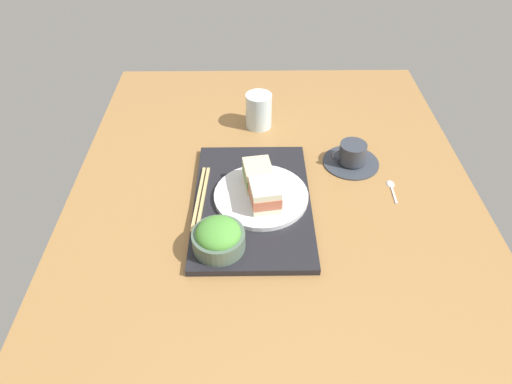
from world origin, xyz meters
TOP-DOWN VIEW (x-y plane):
  - ground_plane at (0.00, 0.00)cm, footprint 140.00×100.00cm
  - serving_tray at (-1.51, -5.29)cm, footprint 42.06×27.39cm
  - sandwich_plate at (-2.29, -3.21)cm, footprint 22.26×22.26cm
  - sandwich_near at (-5.93, -3.94)cm, footprint 8.79×7.50cm
  - sandwich_far at (1.35, -2.47)cm, footprint 8.52×7.63cm
  - salad_bowl at (12.94, -12.40)cm, footprint 11.17×11.17cm
  - chopsticks_pair at (-1.99, -17.45)cm, footprint 22.08×2.91cm
  - coffee_cup at (-17.37, 20.75)cm, footprint 14.71×14.71cm
  - drinking_glass at (-35.49, -3.23)cm, footprint 7.48×7.48cm
  - teaspoon at (-7.67, 29.32)cm, footprint 8.68×2.08cm

SIDE VIEW (x-z plane):
  - ground_plane at x=0.00cm, z-range -3.00..0.00cm
  - teaspoon at x=-7.67cm, z-range -0.04..0.76cm
  - serving_tray at x=-1.51cm, z-range 0.00..1.65cm
  - chopsticks_pair at x=-1.99cm, z-range 1.65..2.35cm
  - sandwich_plate at x=-2.29cm, z-range 1.65..2.85cm
  - coffee_cup at x=-17.37cm, z-range -0.66..5.33cm
  - salad_bowl at x=12.94cm, z-range 1.32..7.96cm
  - drinking_glass at x=-35.49cm, z-range 0.00..10.11cm
  - sandwich_near at x=-5.93cm, z-range 2.85..8.53cm
  - sandwich_far at x=1.35cm, z-range 2.85..8.73cm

